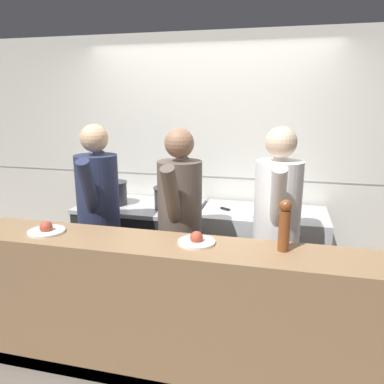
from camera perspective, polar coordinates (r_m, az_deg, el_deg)
ground_plane at (r=3.29m, az=-2.53°, el=-22.37°), size 14.00×14.00×0.00m
wall_back_tiled at (r=3.98m, az=2.60°, el=4.58°), size 8.00×0.06×2.60m
oven_range at (r=4.01m, az=-7.65°, el=-8.09°), size 1.22×0.71×0.90m
prep_counter at (r=3.76m, az=10.60°, el=-9.70°), size 1.17×0.65×0.91m
pass_counter at (r=2.78m, az=-4.74°, el=-17.49°), size 2.86×0.45×1.01m
stock_pot at (r=3.89m, az=-11.92°, el=-0.07°), size 0.29×0.29×0.23m
sauce_pot at (r=3.68m, az=-3.21°, el=-0.79°), size 0.35×0.35×0.21m
mixing_bowl_steel at (r=3.59m, az=11.68°, el=-2.35°), size 0.21×0.21×0.09m
chefs_knife at (r=3.55m, az=6.31°, el=-2.97°), size 0.34×0.23×0.02m
plated_dish_main at (r=2.91m, az=-21.31°, el=-5.39°), size 0.26×0.26×0.09m
plated_dish_appetiser at (r=2.52m, az=0.70°, el=-7.38°), size 0.25×0.25×0.09m
pepper_mill at (r=2.42m, az=13.92°, el=-4.82°), size 0.08×0.08×0.34m
chef_head_cook at (r=3.33m, az=-13.98°, el=-3.43°), size 0.42×0.77×1.75m
chef_sous at (r=3.03m, az=-1.85°, el=-4.97°), size 0.36×0.75×1.74m
chef_line at (r=2.99m, az=12.72°, el=-5.32°), size 0.36×0.76×1.76m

